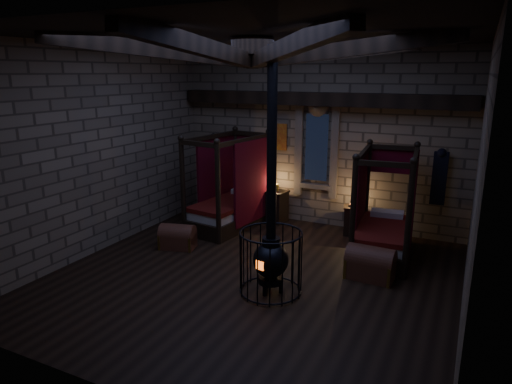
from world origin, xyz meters
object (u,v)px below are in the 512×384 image
at_px(bed_right, 384,230).
at_px(stove, 271,257).
at_px(bed_left, 230,205).
at_px(trunk_right, 370,264).
at_px(trunk_left, 178,237).

distance_m(bed_right, stove, 2.89).
bearing_deg(stove, bed_right, 75.30).
xyz_separation_m(bed_left, trunk_right, (3.71, -1.44, -0.27)).
height_order(bed_left, trunk_left, bed_left).
bearing_deg(trunk_left, bed_right, 6.52).
xyz_separation_m(trunk_left, trunk_right, (4.02, 0.30, 0.04)).
bearing_deg(trunk_left, trunk_right, -10.13).
bearing_deg(trunk_right, bed_right, 93.59).
distance_m(trunk_left, trunk_right, 4.04).
xyz_separation_m(bed_right, trunk_left, (-4.01, -1.54, -0.29)).
height_order(bed_left, trunk_right, bed_left).
bearing_deg(trunk_right, stove, -134.26).
height_order(trunk_left, stove, stove).
height_order(trunk_right, stove, stove).
bearing_deg(trunk_left, stove, -35.30).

